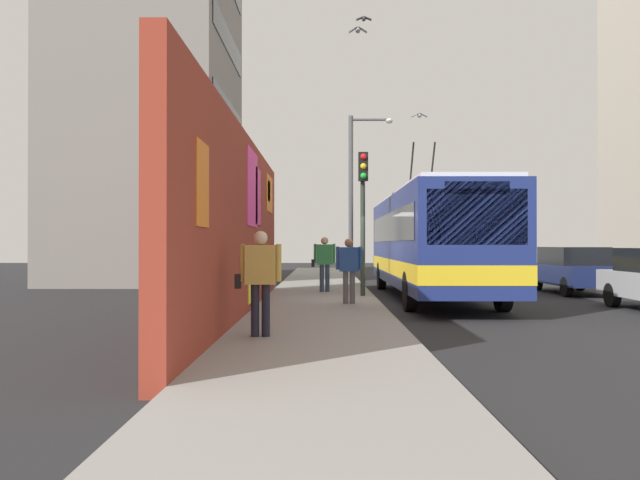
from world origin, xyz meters
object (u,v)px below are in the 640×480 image
Objects in this scene: pedestrian_near_wall at (260,274)px; pedestrian_midblock at (324,259)px; pedestrian_at_curb at (349,265)px; traffic_light at (363,199)px; city_bus at (430,240)px; street_lamp at (356,187)px; parked_car_navy at (573,269)px.

pedestrian_near_wall is 1.00× the size of pedestrian_midblock.
traffic_light reaches higher than pedestrian_at_curb.
city_bus reaches higher than traffic_light.
traffic_light is 0.65× the size of street_lamp.
parked_car_navy is 8.45m from street_lamp.
street_lamp is (6.13, -0.09, 0.89)m from traffic_light.
pedestrian_at_curb is (-5.48, 7.86, 0.30)m from parked_car_navy.
pedestrian_midblock reaches higher than pedestrian_near_wall.
pedestrian_near_wall reaches higher than parked_car_navy.
pedestrian_at_curb is 9.00m from street_lamp.
traffic_light is (-3.07, 7.35, 2.17)m from parked_car_navy.
pedestrian_at_curb is 3.10m from traffic_light.
city_bus reaches higher than parked_car_navy.
parked_car_navy is at bearing -112.88° from street_lamp.
pedestrian_midblock is 0.41× the size of traffic_light.
city_bus is at bearing -37.48° from pedestrian_at_curb.
pedestrian_at_curb is 0.39× the size of traffic_light.
street_lamp is (5.08, 2.06, 2.08)m from city_bus.
street_lamp is at bearing -4.00° from pedestrian_at_curb.
traffic_light reaches higher than pedestrian_midblock.
city_bus is 4.42m from pedestrian_at_curb.
city_bus reaches higher than pedestrian_near_wall.
parked_car_navy is at bearing -81.16° from pedestrian_midblock.
traffic_light reaches higher than pedestrian_near_wall.
street_lamp reaches higher than city_bus.
traffic_light reaches higher than parked_car_navy.
pedestrian_near_wall is 10.20m from pedestrian_midblock.
pedestrian_at_curb is at bearing 124.92° from parked_car_navy.
traffic_light is at bearing -11.86° from pedestrian_at_curb.
traffic_light is at bearing 112.67° from parked_car_navy.
traffic_light is 6.20m from street_lamp.
pedestrian_midblock is 2.77m from traffic_light.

